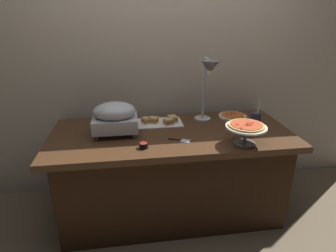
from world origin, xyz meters
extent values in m
plane|color=brown|center=(0.00, 0.00, 0.00)|extent=(8.00, 8.00, 0.00)
cube|color=#B7A893|center=(0.00, 0.50, 1.20)|extent=(4.40, 0.04, 2.40)
cube|color=#422816|center=(0.00, 0.00, 0.73)|extent=(1.90, 0.84, 0.05)
cube|color=black|center=(0.00, 0.00, 0.35)|extent=(1.75, 0.74, 0.71)
cylinder|color=#B7BABF|center=(-0.57, -0.09, 0.78)|extent=(0.01, 0.01, 0.04)
cylinder|color=#B7BABF|center=(-0.30, -0.09, 0.78)|extent=(0.01, 0.01, 0.04)
cylinder|color=#B7BABF|center=(-0.57, 0.12, 0.78)|extent=(0.01, 0.01, 0.04)
cylinder|color=#B7BABF|center=(-0.30, 0.12, 0.78)|extent=(0.01, 0.01, 0.04)
cube|color=#B7BABF|center=(-0.44, 0.02, 0.85)|extent=(0.34, 0.26, 0.10)
ellipsoid|color=#B7BABF|center=(-0.44, 0.02, 0.95)|extent=(0.32, 0.25, 0.14)
cylinder|color=#B7BABF|center=(0.32, 0.25, 0.77)|extent=(0.14, 0.14, 0.01)
cylinder|color=#B7BABF|center=(0.32, 0.25, 1.03)|extent=(0.02, 0.02, 0.53)
cylinder|color=#B7BABF|center=(0.32, 0.17, 1.30)|extent=(0.02, 0.15, 0.02)
cone|color=#595B60|center=(0.32, 0.10, 1.25)|extent=(0.15, 0.15, 0.10)
sphere|color=#F9EAB2|center=(0.32, 0.10, 1.21)|extent=(0.04, 0.04, 0.04)
cylinder|color=white|center=(0.61, 0.26, 0.77)|extent=(0.25, 0.25, 0.01)
cylinder|color=#C68E42|center=(0.61, 0.26, 0.78)|extent=(0.21, 0.21, 0.01)
cylinder|color=#C65628|center=(0.61, 0.26, 0.79)|extent=(0.19, 0.19, 0.00)
cylinder|color=maroon|center=(0.55, 0.25, 0.79)|extent=(0.02, 0.02, 0.00)
cylinder|color=maroon|center=(0.60, 0.29, 0.79)|extent=(0.02, 0.02, 0.00)
cylinder|color=maroon|center=(0.63, 0.27, 0.79)|extent=(0.02, 0.02, 0.00)
cylinder|color=maroon|center=(0.59, 0.25, 0.79)|extent=(0.02, 0.02, 0.00)
cylinder|color=maroon|center=(0.55, 0.24, 0.79)|extent=(0.02, 0.02, 0.00)
cylinder|color=#595B60|center=(0.49, -0.30, 0.82)|extent=(0.02, 0.02, 0.13)
cylinder|color=#595B60|center=(0.49, -0.30, 0.76)|extent=(0.16, 0.16, 0.01)
cylinder|color=white|center=(0.49, -0.30, 0.89)|extent=(0.29, 0.29, 0.01)
cylinder|color=gold|center=(0.49, -0.30, 0.90)|extent=(0.25, 0.25, 0.01)
cylinder|color=#AD3D1E|center=(0.49, -0.30, 0.91)|extent=(0.22, 0.22, 0.00)
cylinder|color=maroon|center=(0.49, -0.32, 0.91)|extent=(0.02, 0.02, 0.00)
cylinder|color=maroon|center=(0.51, -0.32, 0.91)|extent=(0.02, 0.02, 0.00)
cylinder|color=maroon|center=(0.50, -0.28, 0.91)|extent=(0.02, 0.02, 0.00)
cylinder|color=maroon|center=(0.42, -0.30, 0.91)|extent=(0.02, 0.02, 0.00)
cylinder|color=maroon|center=(0.42, -0.36, 0.91)|extent=(0.02, 0.02, 0.00)
cylinder|color=maroon|center=(0.48, -0.32, 0.91)|extent=(0.02, 0.02, 0.00)
cylinder|color=maroon|center=(0.54, -0.28, 0.91)|extent=(0.02, 0.02, 0.00)
cube|color=white|center=(-0.08, 0.19, 0.77)|extent=(0.39, 0.24, 0.01)
cube|color=tan|center=(-0.19, 0.19, 0.78)|extent=(0.08, 0.08, 0.02)
cube|color=brown|center=(-0.19, 0.19, 0.80)|extent=(0.08, 0.08, 0.01)
cube|color=tan|center=(-0.19, 0.19, 0.81)|extent=(0.08, 0.08, 0.02)
cube|color=tan|center=(-0.13, 0.19, 0.78)|extent=(0.10, 0.10, 0.02)
cube|color=brown|center=(-0.13, 0.19, 0.80)|extent=(0.10, 0.10, 0.01)
cube|color=tan|center=(-0.13, 0.19, 0.81)|extent=(0.10, 0.10, 0.02)
cube|color=tan|center=(-0.01, 0.13, 0.78)|extent=(0.09, 0.08, 0.02)
cube|color=brown|center=(-0.01, 0.13, 0.80)|extent=(0.09, 0.08, 0.01)
cube|color=tan|center=(-0.01, 0.13, 0.81)|extent=(0.09, 0.08, 0.02)
cube|color=tan|center=(0.04, 0.20, 0.78)|extent=(0.09, 0.09, 0.02)
cube|color=brown|center=(0.04, 0.20, 0.80)|extent=(0.09, 0.09, 0.01)
cube|color=tan|center=(0.04, 0.20, 0.81)|extent=(0.09, 0.09, 0.02)
cylinder|color=black|center=(-0.24, -0.26, 0.78)|extent=(0.06, 0.06, 0.04)
cylinder|color=maroon|center=(-0.24, -0.26, 0.79)|extent=(0.05, 0.05, 0.01)
cylinder|color=#383347|center=(0.72, 0.04, 0.82)|extent=(0.08, 0.08, 0.11)
cylinder|color=#B7BABF|center=(0.74, 0.04, 0.88)|extent=(0.03, 0.01, 0.18)
cylinder|color=#B7BABF|center=(0.73, 0.02, 0.89)|extent=(0.02, 0.02, 0.19)
cylinder|color=#B7BABF|center=(0.73, 0.04, 0.87)|extent=(0.04, 0.01, 0.16)
cube|color=#B7BABF|center=(0.07, -0.20, 0.76)|extent=(0.09, 0.08, 0.00)
cylinder|color=black|center=(0.00, -0.16, 0.76)|extent=(0.10, 0.05, 0.01)
camera|label=1|loc=(-0.32, -2.04, 1.64)|focal=30.07mm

